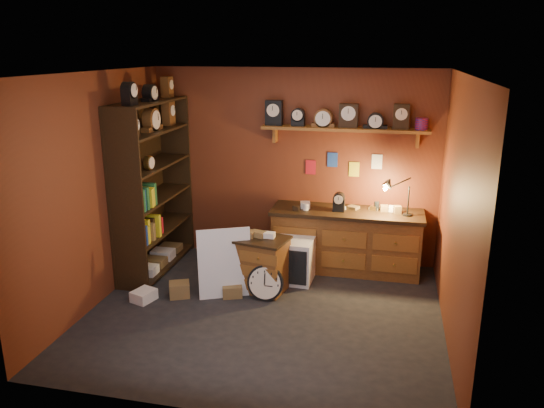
{
  "coord_description": "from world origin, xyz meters",
  "views": [
    {
      "loc": [
        1.3,
        -5.37,
        2.94
      ],
      "look_at": [
        0.01,
        0.35,
        1.21
      ],
      "focal_mm": 35.0,
      "sensor_mm": 36.0,
      "label": 1
    }
  ],
  "objects_px": {
    "shelving_unit": "(151,180)",
    "workbench": "(346,237)",
    "low_cabinet": "(263,262)",
    "big_round_clock": "(265,283)"
  },
  "relations": [
    {
      "from": "shelving_unit",
      "to": "workbench",
      "type": "relative_size",
      "value": 1.27
    },
    {
      "from": "low_cabinet",
      "to": "big_round_clock",
      "type": "distance_m",
      "value": 0.32
    },
    {
      "from": "shelving_unit",
      "to": "low_cabinet",
      "type": "distance_m",
      "value": 1.89
    },
    {
      "from": "shelving_unit",
      "to": "big_round_clock",
      "type": "bearing_deg",
      "value": -20.3
    },
    {
      "from": "workbench",
      "to": "low_cabinet",
      "type": "bearing_deg",
      "value": -137.73
    },
    {
      "from": "workbench",
      "to": "shelving_unit",
      "type": "bearing_deg",
      "value": -169.18
    },
    {
      "from": "shelving_unit",
      "to": "workbench",
      "type": "distance_m",
      "value": 2.75
    },
    {
      "from": "workbench",
      "to": "low_cabinet",
      "type": "relative_size",
      "value": 2.62
    },
    {
      "from": "low_cabinet",
      "to": "workbench",
      "type": "bearing_deg",
      "value": 54.35
    },
    {
      "from": "low_cabinet",
      "to": "shelving_unit",
      "type": "bearing_deg",
      "value": 179.09
    }
  ]
}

